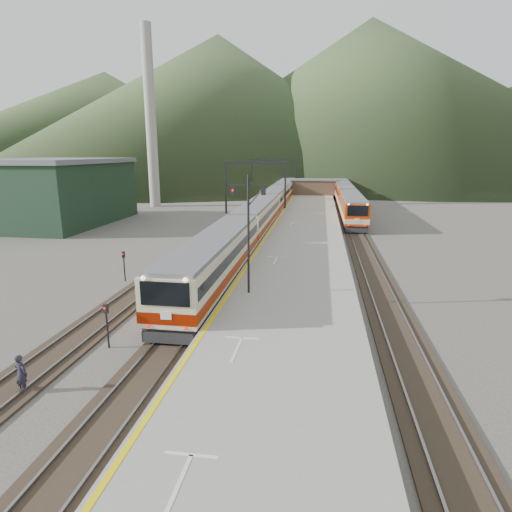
% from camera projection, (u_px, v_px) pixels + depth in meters
% --- Properties ---
extents(ground, '(400.00, 400.00, 0.00)m').
position_uv_depth(ground, '(86.00, 453.00, 13.77)').
color(ground, '#47423D').
rests_on(ground, ground).
extents(track_main, '(2.60, 200.00, 0.23)m').
position_uv_depth(track_main, '(260.00, 231.00, 52.18)').
color(track_main, black).
rests_on(track_main, ground).
extents(track_far, '(2.60, 200.00, 0.23)m').
position_uv_depth(track_far, '(220.00, 230.00, 52.90)').
color(track_far, black).
rests_on(track_far, ground).
extents(track_second, '(2.60, 200.00, 0.23)m').
position_uv_depth(track_second, '(356.00, 233.00, 50.52)').
color(track_second, black).
rests_on(track_second, ground).
extents(platform, '(8.00, 100.00, 1.00)m').
position_uv_depth(platform, '(305.00, 231.00, 49.35)').
color(platform, gray).
rests_on(platform, ground).
extents(gantry_near, '(9.55, 0.25, 8.00)m').
position_uv_depth(gantry_near, '(255.00, 178.00, 65.70)').
color(gantry_near, black).
rests_on(gantry_near, ground).
extents(gantry_far, '(9.55, 0.25, 8.00)m').
position_uv_depth(gantry_far, '(273.00, 171.00, 89.72)').
color(gantry_far, black).
rests_on(gantry_far, ground).
extents(warehouse, '(14.50, 20.50, 8.60)m').
position_uv_depth(warehouse, '(55.00, 191.00, 57.15)').
color(warehouse, black).
rests_on(warehouse, ground).
extents(smokestack, '(1.80, 1.80, 30.00)m').
position_uv_depth(smokestack, '(151.00, 119.00, 72.97)').
color(smokestack, '#9E998E').
rests_on(smokestack, ground).
extents(station_shed, '(9.40, 4.40, 3.10)m').
position_uv_depth(station_shed, '(313.00, 187.00, 87.29)').
color(station_shed, '#4F3C2C').
rests_on(station_shed, platform).
extents(hill_a, '(180.00, 180.00, 60.00)m').
position_uv_depth(hill_a, '(219.00, 106.00, 195.00)').
color(hill_a, '#344924').
rests_on(hill_a, ground).
extents(hill_b, '(220.00, 220.00, 75.00)m').
position_uv_depth(hill_b, '(369.00, 96.00, 221.53)').
color(hill_b, '#344924').
rests_on(hill_b, ground).
extents(hill_d, '(200.00, 200.00, 55.00)m').
position_uv_depth(hill_d, '(108.00, 121.00, 255.20)').
color(hill_d, '#344924').
rests_on(hill_d, ground).
extents(main_train, '(3.00, 82.17, 3.66)m').
position_uv_depth(main_train, '(269.00, 206.00, 60.06)').
color(main_train, beige).
rests_on(main_train, track_main).
extents(second_train, '(2.87, 58.82, 3.50)m').
position_uv_depth(second_train, '(344.00, 194.00, 77.77)').
color(second_train, '#C43104').
rests_on(second_train, track_second).
extents(signal_mast, '(2.20, 0.22, 7.14)m').
position_uv_depth(signal_mast, '(248.00, 223.00, 25.34)').
color(signal_mast, black).
rests_on(signal_mast, platform).
extents(short_signal_a, '(0.25, 0.20, 2.27)m').
position_uv_depth(short_signal_a, '(107.00, 320.00, 20.80)').
color(short_signal_a, black).
rests_on(short_signal_a, ground).
extents(short_signal_b, '(0.25, 0.21, 2.27)m').
position_uv_depth(short_signal_b, '(209.00, 243.00, 38.48)').
color(short_signal_b, black).
rests_on(short_signal_b, ground).
extents(short_signal_c, '(0.26, 0.23, 2.27)m').
position_uv_depth(short_signal_c, '(124.00, 262.00, 31.74)').
color(short_signal_c, black).
rests_on(short_signal_c, ground).
extents(worker, '(0.68, 0.54, 1.62)m').
position_uv_depth(worker, '(21.00, 374.00, 17.08)').
color(worker, '#22212D').
rests_on(worker, ground).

